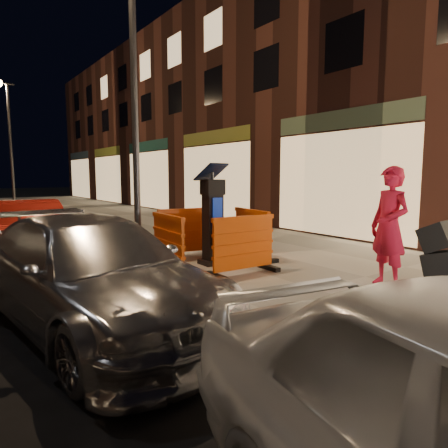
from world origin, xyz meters
TOP-DOWN VIEW (x-y plane):
  - ground_plane at (0.00, 0.00)m, footprint 120.00×120.00m
  - sidewalk at (3.00, 0.00)m, footprint 6.00×60.00m
  - kerb at (0.00, 0.00)m, footprint 0.30×60.00m
  - parking_kiosk at (1.46, 2.30)m, footprint 0.63×0.63m
  - barrier_front at (1.46, 1.35)m, footprint 1.30×0.56m
  - barrier_back at (1.46, 3.25)m, footprint 1.36×0.74m
  - barrier_kerbside at (0.51, 2.30)m, footprint 0.63×1.33m
  - barrier_bldgside at (2.41, 2.30)m, footprint 0.72×1.36m
  - car_silver at (-1.28, 0.87)m, footprint 2.41×4.77m
  - car_red at (-1.18, 5.68)m, footprint 1.53×3.96m
  - man at (2.79, -0.53)m, footprint 0.59×0.75m
  - street_lamp_mid at (0.25, 3.00)m, footprint 0.12×0.12m
  - street_lamp_far at (0.25, 18.00)m, footprint 0.12×0.12m

SIDE VIEW (x-z plane):
  - ground_plane at x=0.00m, z-range 0.00..0.00m
  - car_silver at x=-1.28m, z-range -0.66..0.66m
  - car_red at x=-1.18m, z-range -0.64..0.64m
  - sidewalk at x=3.00m, z-range 0.00..0.15m
  - kerb at x=0.00m, z-range 0.00..0.15m
  - barrier_front at x=1.46m, z-range 0.15..1.16m
  - barrier_back at x=1.46m, z-range 0.15..1.16m
  - barrier_kerbside at x=0.51m, z-range 0.15..1.16m
  - barrier_bldgside at x=2.41m, z-range 0.15..1.16m
  - parking_kiosk at x=1.46m, z-range 0.15..1.95m
  - man at x=2.79m, z-range 0.15..1.99m
  - street_lamp_mid at x=0.25m, z-range 0.15..6.15m
  - street_lamp_far at x=0.25m, z-range 0.15..6.15m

